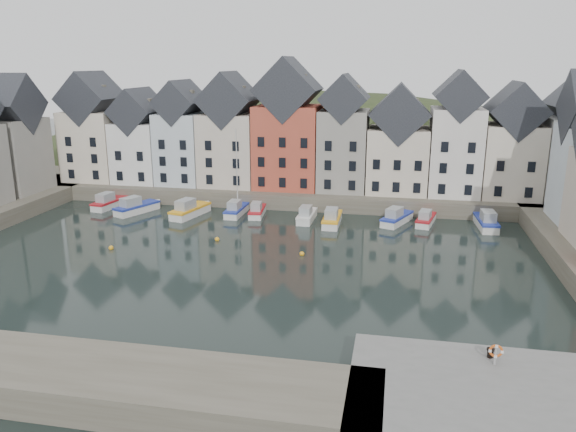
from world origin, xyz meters
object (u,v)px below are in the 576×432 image
(boat_d, at_px, (236,210))
(life_ring_post, at_px, (496,351))
(mooring_bollard, at_px, (490,352))
(boat_a, at_px, (109,203))

(boat_d, height_order, life_ring_post, boat_d)
(mooring_bollard, height_order, life_ring_post, life_ring_post)
(life_ring_post, bearing_deg, mooring_bollard, 97.97)
(boat_a, height_order, life_ring_post, life_ring_post)
(life_ring_post, bearing_deg, boat_d, 125.85)
(boat_a, distance_m, life_ring_post, 57.20)
(boat_d, bearing_deg, mooring_bollard, -52.92)
(boat_d, bearing_deg, life_ring_post, -53.46)
(boat_a, xyz_separation_m, mooring_bollard, (43.88, -35.61, 1.60))
(boat_d, height_order, mooring_bollard, boat_d)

